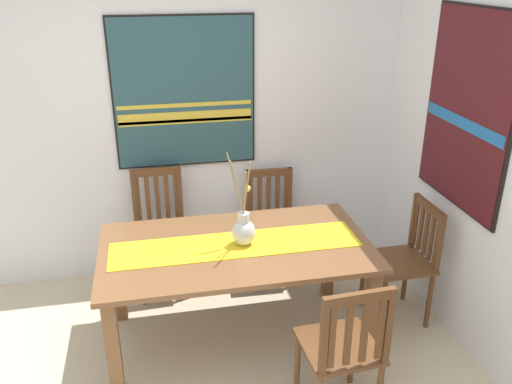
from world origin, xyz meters
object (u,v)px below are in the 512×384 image
chair_0 (161,229)px  painting_on_back_wall (184,93)px  chair_2 (344,348)px  chair_1 (406,258)px  painting_on_side_wall (468,111)px  centerpiece_vase (244,229)px  chair_3 (271,221)px  dining_table (236,259)px

chair_0 → painting_on_back_wall: (0.26, 0.25, 1.02)m
chair_2 → painting_on_back_wall: size_ratio=0.81×
chair_1 → painting_on_side_wall: painting_on_side_wall is taller
chair_1 → chair_0: bearing=155.6°
chair_0 → chair_1: 1.90m
chair_2 → painting_on_side_wall: size_ratio=0.73×
centerpiece_vase → chair_0: centerpiece_vase is taller
chair_0 → chair_1: (1.73, -0.78, -0.02)m
chair_3 → centerpiece_vase: bearing=-114.7°
dining_table → chair_2: size_ratio=1.87×
chair_0 → painting_on_side_wall: size_ratio=0.76×
chair_2 → painting_on_back_wall: 2.25m
chair_3 → chair_0: bearing=-179.4°
centerpiece_vase → chair_0: size_ratio=0.65×
dining_table → painting_on_side_wall: 1.79m
chair_1 → painting_on_side_wall: 1.13m
chair_2 → chair_0: bearing=119.9°
dining_table → chair_0: (-0.47, 0.81, -0.14)m
dining_table → painting_on_side_wall: bearing=-1.0°
painting_on_back_wall → painting_on_side_wall: bearing=-32.2°
centerpiece_vase → chair_3: bearing=65.3°
painting_on_back_wall → painting_on_side_wall: 2.05m
chair_3 → painting_on_back_wall: 1.25m
painting_on_side_wall → dining_table: bearing=179.0°
centerpiece_vase → chair_1: size_ratio=0.70×
chair_2 → chair_1: bearing=46.9°
painting_on_side_wall → painting_on_back_wall: bearing=147.8°
dining_table → chair_0: size_ratio=1.80×
dining_table → centerpiece_vase: 0.23m
chair_2 → chair_3: chair_2 is taller
dining_table → painting_on_side_wall: (1.52, -0.03, 0.93)m
painting_on_side_wall → chair_0: bearing=157.2°
dining_table → chair_2: 0.95m
dining_table → chair_0: bearing=120.1°
chair_1 → chair_2: size_ratio=0.96×
centerpiece_vase → painting_on_back_wall: bearing=103.8°
chair_1 → painting_on_back_wall: (-1.47, 1.03, 1.04)m
centerpiece_vase → chair_2: centerpiece_vase is taller
chair_3 → painting_on_back_wall: bearing=159.7°
chair_0 → painting_on_back_wall: size_ratio=0.84×
centerpiece_vase → painting_on_side_wall: (1.47, -0.02, 0.71)m
chair_0 → chair_3: chair_0 is taller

